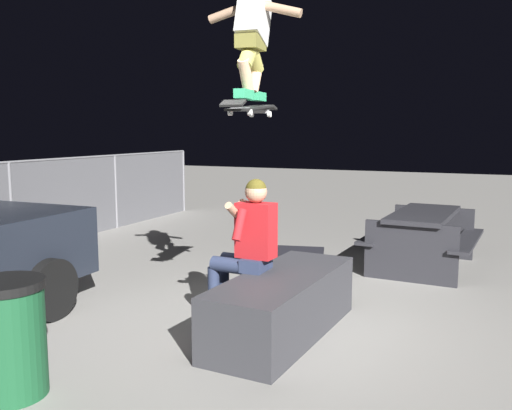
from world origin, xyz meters
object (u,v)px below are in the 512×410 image
Objects in this scene: ledge_box_main at (283,305)px; skater_airborne at (253,31)px; kicker_ramp at (286,274)px; trash_bin at (8,338)px; skateboard at (251,108)px; person_sitting_on_ledge at (245,244)px; picnic_table_back at (423,231)px.

skater_airborne is at bearing 59.65° from ledge_box_main.
kicker_ramp is 3.62m from trash_bin.
skateboard is 0.82× the size of kicker_ramp.
skateboard is 2.49m from kicker_ramp.
skater_airborne is 3.03m from kicker_ramp.
kicker_ramp is at bearing 8.83° from skater_airborne.
kicker_ramp is (1.66, 0.23, -0.71)m from person_sitting_on_ledge.
picnic_table_back is at bearing -48.91° from kicker_ramp.
skateboard is 0.58× the size of picnic_table_back.
person_sitting_on_ledge is (0.06, 0.40, 0.51)m from ledge_box_main.
skateboard reaches higher than kicker_ramp.
skateboard is 2.71m from trash_bin.
ledge_box_main is 0.65m from person_sitting_on_ledge.
trash_bin is at bearing 155.39° from skateboard.
picnic_table_back is (2.92, -1.22, -0.28)m from person_sitting_on_ledge.
picnic_table_back is (1.26, -1.45, 0.43)m from kicker_ramp.
skateboard is at bearing -2.36° from person_sitting_on_ledge.
trash_bin is at bearing 156.13° from picnic_table_back.
person_sitting_on_ledge is at bearing 177.64° from skateboard.
skater_airborne reaches higher than trash_bin.
skater_airborne is (0.17, 0.00, 1.92)m from person_sitting_on_ledge.
ledge_box_main is 2.24m from trash_bin.
kicker_ramp is (1.72, 0.63, -0.21)m from ledge_box_main.
skater_airborne is 3.73m from picnic_table_back.
skateboard is 0.92× the size of skater_airborne.
person_sitting_on_ledge is at bearing -172.05° from kicker_ramp.
skateboard is at bearing -174.66° from skater_airborne.
skater_airborne reaches higher than picnic_table_back.
trash_bin is (-1.87, 0.91, -0.37)m from person_sitting_on_ledge.
person_sitting_on_ledge is 1.10× the size of kicker_ramp.
kicker_ramp is 0.71× the size of picnic_table_back.
skateboard reaches higher than ledge_box_main.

